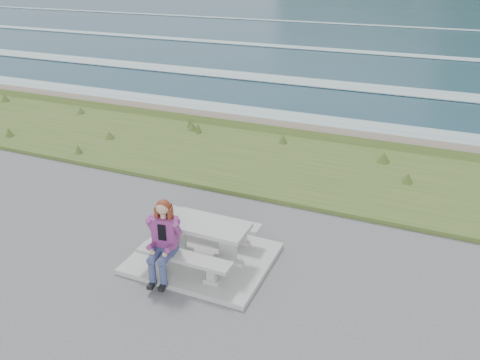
# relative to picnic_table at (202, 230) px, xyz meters

# --- Properties ---
(concrete_slab) EXTENTS (2.60, 2.10, 0.10)m
(concrete_slab) POSITION_rel_picnic_table_xyz_m (-0.00, 0.00, -0.63)
(concrete_slab) COLOR gray
(concrete_slab) RESTS_ON ground
(picnic_table) EXTENTS (1.80, 0.75, 0.75)m
(picnic_table) POSITION_rel_picnic_table_xyz_m (0.00, 0.00, 0.00)
(picnic_table) COLOR gray
(picnic_table) RESTS_ON concrete_slab
(bench_landward) EXTENTS (1.80, 0.35, 0.45)m
(bench_landward) POSITION_rel_picnic_table_xyz_m (0.00, -0.70, -0.23)
(bench_landward) COLOR gray
(bench_landward) RESTS_ON concrete_slab
(bench_seaward) EXTENTS (1.80, 0.35, 0.45)m
(bench_seaward) POSITION_rel_picnic_table_xyz_m (0.00, 0.70, -0.23)
(bench_seaward) COLOR gray
(bench_seaward) RESTS_ON concrete_slab
(grass_verge) EXTENTS (160.00, 4.50, 0.22)m
(grass_verge) POSITION_rel_picnic_table_xyz_m (-0.00, 5.00, -0.68)
(grass_verge) COLOR #3B5620
(grass_verge) RESTS_ON ground
(shore_drop) EXTENTS (160.00, 0.80, 2.20)m
(shore_drop) POSITION_rel_picnic_table_xyz_m (-0.00, 7.90, -0.68)
(shore_drop) COLOR #63584A
(shore_drop) RESTS_ON ground
(ocean) EXTENTS (1600.00, 1600.00, 0.09)m
(ocean) POSITION_rel_picnic_table_xyz_m (-0.00, 25.09, -2.42)
(ocean) COLOR #1C3F52
(ocean) RESTS_ON ground
(seated_woman) EXTENTS (0.52, 0.80, 1.48)m
(seated_woman) POSITION_rel_picnic_table_xyz_m (-0.34, -0.84, -0.04)
(seated_woman) COLOR navy
(seated_woman) RESTS_ON concrete_slab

